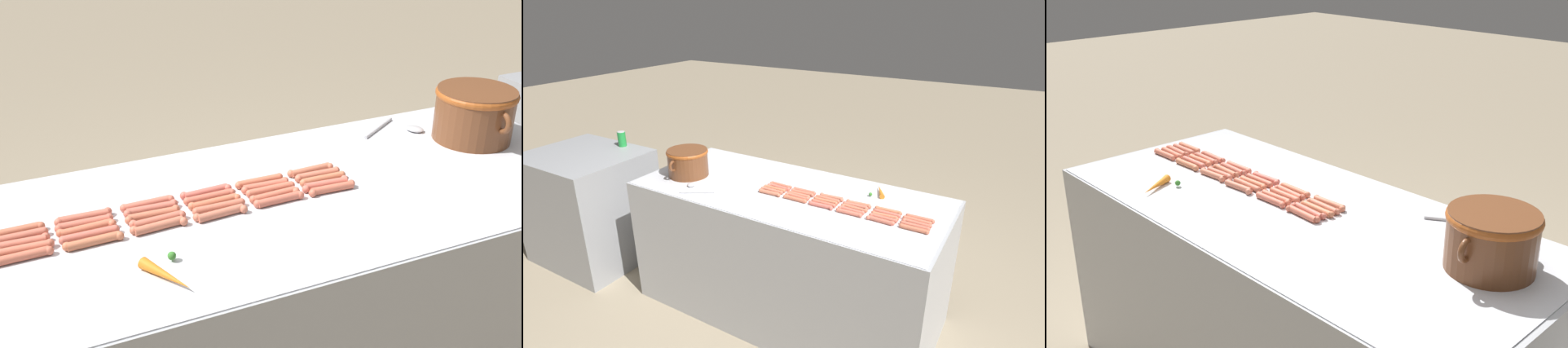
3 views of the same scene
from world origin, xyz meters
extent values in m
cube|color=#ADAFB5|center=(0.00, 0.00, 0.46)|extent=(0.89, 2.03, 0.91)
cube|color=silver|center=(0.00, 0.00, 0.91)|extent=(0.87, 1.99, 0.00)
cylinder|color=#CB6A4D|center=(-0.10, -0.84, 0.93)|extent=(0.03, 0.14, 0.02)
sphere|color=#CB6A4D|center=(-0.10, -0.77, 0.93)|extent=(0.02, 0.02, 0.02)
cylinder|color=#CE6852|center=(-0.10, -0.65, 0.93)|extent=(0.03, 0.14, 0.02)
sphere|color=#CE6852|center=(-0.10, -0.72, 0.93)|extent=(0.02, 0.02, 0.02)
sphere|color=#CE6852|center=(-0.11, -0.59, 0.93)|extent=(0.02, 0.02, 0.02)
cylinder|color=#D66B55|center=(-0.10, -0.47, 0.93)|extent=(0.03, 0.14, 0.02)
sphere|color=#D66B55|center=(-0.11, -0.54, 0.93)|extent=(0.02, 0.02, 0.02)
sphere|color=#D66B55|center=(-0.10, -0.40, 0.93)|extent=(0.02, 0.02, 0.02)
cylinder|color=#D56456|center=(-0.10, -0.29, 0.93)|extent=(0.03, 0.14, 0.02)
sphere|color=#D56456|center=(-0.11, -0.36, 0.93)|extent=(0.02, 0.02, 0.02)
sphere|color=#D56456|center=(-0.10, -0.22, 0.93)|extent=(0.02, 0.02, 0.02)
cylinder|color=#D46D4E|center=(-0.10, -0.11, 0.93)|extent=(0.03, 0.14, 0.02)
sphere|color=#D46D4E|center=(-0.10, -0.18, 0.93)|extent=(0.02, 0.02, 0.02)
sphere|color=#D46D4E|center=(-0.10, -0.04, 0.93)|extent=(0.02, 0.02, 0.02)
cylinder|color=#CC7052|center=(-0.11, 0.08, 0.93)|extent=(0.03, 0.14, 0.02)
sphere|color=#CC7052|center=(-0.11, 0.01, 0.93)|extent=(0.02, 0.02, 0.02)
sphere|color=#CC7052|center=(-0.10, 0.14, 0.93)|extent=(0.02, 0.02, 0.02)
cylinder|color=#CA6751|center=(-0.07, -0.84, 0.93)|extent=(0.03, 0.14, 0.02)
sphere|color=#CA6751|center=(-0.07, -0.77, 0.93)|extent=(0.02, 0.02, 0.02)
cylinder|color=#CD6752|center=(-0.07, -0.66, 0.93)|extent=(0.03, 0.14, 0.02)
sphere|color=#CD6752|center=(-0.07, -0.73, 0.93)|extent=(0.02, 0.02, 0.02)
sphere|color=#CD6752|center=(-0.07, -0.59, 0.93)|extent=(0.02, 0.02, 0.02)
cylinder|color=#CD6855|center=(-0.07, -0.47, 0.93)|extent=(0.03, 0.14, 0.02)
sphere|color=#CD6855|center=(-0.07, -0.54, 0.93)|extent=(0.02, 0.02, 0.02)
sphere|color=#CD6855|center=(-0.07, -0.40, 0.93)|extent=(0.02, 0.02, 0.02)
cylinder|color=#CD644E|center=(-0.07, -0.29, 0.93)|extent=(0.03, 0.14, 0.02)
sphere|color=#CD644E|center=(-0.07, -0.36, 0.93)|extent=(0.02, 0.02, 0.02)
sphere|color=#CD644E|center=(-0.07, -0.22, 0.93)|extent=(0.02, 0.02, 0.02)
cylinder|color=#D36951|center=(-0.07, -0.10, 0.93)|extent=(0.03, 0.14, 0.02)
sphere|color=#D36951|center=(-0.06, -0.17, 0.93)|extent=(0.02, 0.02, 0.02)
sphere|color=#D36951|center=(-0.07, -0.03, 0.93)|extent=(0.02, 0.02, 0.02)
cylinder|color=#CF6E55|center=(-0.07, 0.08, 0.93)|extent=(0.03, 0.14, 0.02)
sphere|color=#CF6E55|center=(-0.07, 0.01, 0.93)|extent=(0.02, 0.02, 0.02)
sphere|color=#CF6E55|center=(-0.07, 0.15, 0.93)|extent=(0.02, 0.02, 0.02)
cylinder|color=#D06A53|center=(-0.03, -0.84, 0.93)|extent=(0.03, 0.14, 0.02)
sphere|color=#D06A53|center=(-0.04, -0.77, 0.93)|extent=(0.02, 0.02, 0.02)
cylinder|color=#D76E4F|center=(-0.04, -0.66, 0.93)|extent=(0.03, 0.14, 0.02)
sphere|color=#D76E4F|center=(-0.04, -0.73, 0.93)|extent=(0.02, 0.02, 0.02)
sphere|color=#D76E4F|center=(-0.03, -0.59, 0.93)|extent=(0.02, 0.02, 0.02)
cylinder|color=#CB6C4F|center=(-0.04, -0.47, 0.93)|extent=(0.03, 0.14, 0.02)
sphere|color=#CB6C4F|center=(-0.03, -0.54, 0.93)|extent=(0.02, 0.02, 0.02)
sphere|color=#CB6C4F|center=(-0.04, -0.40, 0.93)|extent=(0.02, 0.02, 0.02)
cylinder|color=#D46D4C|center=(-0.03, -0.28, 0.93)|extent=(0.03, 0.14, 0.02)
sphere|color=#D46D4C|center=(-0.04, -0.35, 0.93)|extent=(0.02, 0.02, 0.02)
sphere|color=#D46D4C|center=(-0.03, -0.21, 0.93)|extent=(0.02, 0.02, 0.02)
cylinder|color=#D56C51|center=(-0.04, -0.10, 0.93)|extent=(0.03, 0.14, 0.02)
sphere|color=#D56C51|center=(-0.04, -0.17, 0.93)|extent=(0.02, 0.02, 0.02)
sphere|color=#D56C51|center=(-0.04, -0.03, 0.93)|extent=(0.02, 0.02, 0.02)
cylinder|color=#CD714D|center=(-0.03, 0.08, 0.93)|extent=(0.03, 0.14, 0.02)
sphere|color=#CD714D|center=(-0.03, 0.01, 0.93)|extent=(0.02, 0.02, 0.02)
sphere|color=#CD714D|center=(-0.04, 0.15, 0.93)|extent=(0.02, 0.02, 0.02)
cylinder|color=#D56D52|center=(0.00, -0.83, 0.93)|extent=(0.03, 0.14, 0.02)
sphere|color=#D56D52|center=(0.00, -0.76, 0.93)|extent=(0.02, 0.02, 0.02)
cylinder|color=#D06856|center=(0.00, -0.66, 0.93)|extent=(0.03, 0.14, 0.02)
sphere|color=#D06856|center=(0.00, -0.73, 0.93)|extent=(0.02, 0.02, 0.02)
sphere|color=#D06856|center=(0.00, -0.59, 0.93)|extent=(0.02, 0.02, 0.02)
cylinder|color=#CC6953|center=(0.00, -0.47, 0.93)|extent=(0.03, 0.14, 0.02)
sphere|color=#CC6953|center=(-0.01, -0.54, 0.93)|extent=(0.02, 0.02, 0.02)
sphere|color=#CC6953|center=(0.00, -0.40, 0.93)|extent=(0.02, 0.02, 0.02)
cylinder|color=#CB6A51|center=(0.00, -0.28, 0.93)|extent=(0.03, 0.14, 0.02)
sphere|color=#CB6A51|center=(0.00, -0.35, 0.93)|extent=(0.02, 0.02, 0.02)
sphere|color=#CB6A51|center=(0.00, -0.21, 0.93)|extent=(0.02, 0.02, 0.02)
cylinder|color=#CF6A50|center=(0.00, -0.10, 0.93)|extent=(0.03, 0.14, 0.02)
sphere|color=#CF6A50|center=(0.00, -0.17, 0.93)|extent=(0.02, 0.02, 0.02)
sphere|color=#CF6A50|center=(0.01, -0.03, 0.93)|extent=(0.02, 0.02, 0.02)
cylinder|color=#D76856|center=(0.00, 0.07, 0.93)|extent=(0.04, 0.14, 0.02)
sphere|color=#D76856|center=(0.01, 0.00, 0.93)|extent=(0.02, 0.02, 0.02)
sphere|color=#D76856|center=(-0.01, 0.14, 0.93)|extent=(0.02, 0.02, 0.02)
cylinder|color=#D3694E|center=(0.03, -0.84, 0.93)|extent=(0.03, 0.14, 0.02)
sphere|color=#D3694E|center=(0.04, -0.77, 0.93)|extent=(0.02, 0.02, 0.02)
cylinder|color=#D2724D|center=(0.04, -0.65, 0.93)|extent=(0.03, 0.14, 0.02)
sphere|color=#D2724D|center=(0.03, -0.72, 0.93)|extent=(0.02, 0.02, 0.02)
sphere|color=#D2724D|center=(0.04, -0.58, 0.93)|extent=(0.02, 0.02, 0.02)
cylinder|color=#CE7053|center=(0.03, -0.47, 0.93)|extent=(0.03, 0.14, 0.02)
sphere|color=#CE7053|center=(0.03, -0.54, 0.93)|extent=(0.02, 0.02, 0.02)
sphere|color=#CE7053|center=(0.04, -0.40, 0.93)|extent=(0.02, 0.02, 0.02)
cylinder|color=#CC6F55|center=(0.04, -0.29, 0.93)|extent=(0.03, 0.14, 0.02)
sphere|color=#CC6F55|center=(0.03, -0.36, 0.93)|extent=(0.02, 0.02, 0.02)
sphere|color=#CC6F55|center=(0.04, -0.22, 0.93)|extent=(0.02, 0.02, 0.02)
cylinder|color=#D16650|center=(0.03, -0.10, 0.93)|extent=(0.03, 0.14, 0.02)
sphere|color=#D16650|center=(0.03, -0.17, 0.93)|extent=(0.02, 0.02, 0.02)
sphere|color=#D16650|center=(0.03, -0.03, 0.93)|extent=(0.02, 0.02, 0.02)
cylinder|color=#D1674E|center=(0.03, 0.08, 0.93)|extent=(0.03, 0.14, 0.02)
sphere|color=#D1674E|center=(0.04, 0.01, 0.93)|extent=(0.02, 0.02, 0.02)
sphere|color=#D1674E|center=(0.03, 0.15, 0.93)|extent=(0.02, 0.02, 0.02)
cylinder|color=brown|center=(-0.12, 0.74, 1.01)|extent=(0.28, 0.28, 0.19)
torus|color=#9E4A1B|center=(-0.12, 0.74, 1.09)|extent=(0.29, 0.29, 0.03)
torus|color=brown|center=(-0.26, 0.74, 1.03)|extent=(0.08, 0.02, 0.08)
torus|color=brown|center=(0.02, 0.74, 1.03)|extent=(0.08, 0.02, 0.08)
cylinder|color=#B7B7BC|center=(-0.33, 0.48, 0.92)|extent=(0.13, 0.19, 0.01)
ellipsoid|color=#B7B7BC|center=(-0.26, 0.60, 0.92)|extent=(0.09, 0.08, 0.02)
cone|color=orange|center=(0.27, -0.52, 0.93)|extent=(0.17, 0.11, 0.03)
sphere|color=#387F2D|center=(0.19, -0.49, 0.93)|extent=(0.02, 0.02, 0.02)
camera|label=1|loc=(1.57, -0.85, 1.87)|focal=45.09mm
camera|label=2|loc=(-2.23, -1.31, 2.07)|focal=30.17mm
camera|label=3|loc=(1.47, 1.58, 1.88)|focal=43.57mm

